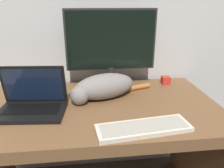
# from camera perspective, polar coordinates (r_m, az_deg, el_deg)

# --- Properties ---
(wall_back) EXTENTS (6.40, 0.06, 2.60)m
(wall_back) POSITION_cam_1_polar(r_m,az_deg,el_deg) (1.55, -5.68, 20.70)
(wall_back) COLOR silver
(wall_back) RESTS_ON ground_plane
(desk) EXTENTS (1.38, 0.76, 0.76)m
(desk) POSITION_cam_1_polar(r_m,az_deg,el_deg) (1.32, -4.16, -11.85)
(desk) COLOR brown
(desk) RESTS_ON ground_plane
(monitor) EXTENTS (0.58, 0.20, 0.50)m
(monitor) POSITION_cam_1_polar(r_m,az_deg,el_deg) (1.42, -0.28, 9.79)
(monitor) COLOR #282828
(monitor) RESTS_ON desk
(laptop) EXTENTS (0.36, 0.25, 0.23)m
(laptop) POSITION_cam_1_polar(r_m,az_deg,el_deg) (1.21, -20.12, -4.67)
(laptop) COLOR black
(laptop) RESTS_ON desk
(external_keyboard) EXTENTS (0.44, 0.18, 0.02)m
(external_keyboard) POSITION_cam_1_polar(r_m,az_deg,el_deg) (1.01, 8.24, -11.26)
(external_keyboard) COLOR beige
(external_keyboard) RESTS_ON desk
(cat) EXTENTS (0.51, 0.29, 0.15)m
(cat) POSITION_cam_1_polar(r_m,az_deg,el_deg) (1.28, -2.36, -0.64)
(cat) COLOR gray
(cat) RESTS_ON desk
(small_toy) EXTENTS (0.05, 0.05, 0.05)m
(small_toy) POSITION_cam_1_polar(r_m,az_deg,el_deg) (1.57, 13.83, 0.96)
(small_toy) COLOR red
(small_toy) RESTS_ON desk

